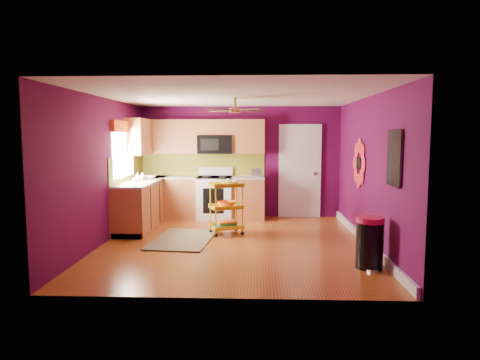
{
  "coord_description": "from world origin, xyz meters",
  "views": [
    {
      "loc": [
        0.38,
        -7.2,
        1.86
      ],
      "look_at": [
        0.08,
        0.4,
        1.06
      ],
      "focal_mm": 32.0,
      "sensor_mm": 36.0,
      "label": 1
    }
  ],
  "objects": [
    {
      "name": "counter_dish",
      "position": [
        -1.87,
        1.63,
        0.97
      ],
      "size": [
        0.27,
        0.27,
        0.07
      ],
      "primitive_type": "imported",
      "color": "white",
      "rests_on": "lower_cabinets"
    },
    {
      "name": "left_window",
      "position": [
        -2.22,
        1.05,
        1.74
      ],
      "size": [
        0.08,
        1.35,
        1.08
      ],
      "color": "white",
      "rests_on": "ground"
    },
    {
      "name": "electric_range",
      "position": [
        -0.55,
        2.17,
        0.48
      ],
      "size": [
        0.76,
        0.66,
        1.13
      ],
      "color": "white",
      "rests_on": "ground"
    },
    {
      "name": "right_wall_art",
      "position": [
        2.23,
        -0.34,
        1.44
      ],
      "size": [
        0.04,
        2.74,
        1.04
      ],
      "color": "black",
      "rests_on": "ground"
    },
    {
      "name": "soap_bottle_a",
      "position": [
        -1.98,
        1.15,
        1.03
      ],
      "size": [
        0.08,
        0.08,
        0.18
      ],
      "primitive_type": "imported",
      "color": "#EA3F72",
      "rests_on": "lower_cabinets"
    },
    {
      "name": "teal_kettle",
      "position": [
        0.39,
        2.23,
        1.02
      ],
      "size": [
        0.18,
        0.18,
        0.21
      ],
      "color": "#116086",
      "rests_on": "lower_cabinets"
    },
    {
      "name": "ground",
      "position": [
        0.0,
        0.0,
        0.0
      ],
      "size": [
        5.0,
        5.0,
        0.0
      ],
      "primitive_type": "plane",
      "color": "brown",
      "rests_on": "ground"
    },
    {
      "name": "panel_door",
      "position": [
        1.35,
        2.47,
        1.02
      ],
      "size": [
        0.95,
        0.11,
        2.15
      ],
      "color": "white",
      "rests_on": "ground"
    },
    {
      "name": "counter_cup",
      "position": [
        -1.96,
        0.91,
        0.99
      ],
      "size": [
        0.12,
        0.12,
        0.1
      ],
      "primitive_type": "imported",
      "color": "white",
      "rests_on": "lower_cabinets"
    },
    {
      "name": "toaster",
      "position": [
        0.38,
        2.21,
        1.03
      ],
      "size": [
        0.22,
        0.15,
        0.18
      ],
      "primitive_type": "cube",
      "color": "beige",
      "rests_on": "lower_cabinets"
    },
    {
      "name": "upper_cabinetry",
      "position": [
        -1.24,
        2.17,
        1.8
      ],
      "size": [
        2.8,
        2.3,
        1.26
      ],
      "color": "#964E29",
      "rests_on": "ground"
    },
    {
      "name": "rolling_cart",
      "position": [
        -0.18,
        0.7,
        0.54
      ],
      "size": [
        0.7,
        0.61,
        1.05
      ],
      "color": "yellow",
      "rests_on": "ground"
    },
    {
      "name": "ceiling_fan",
      "position": [
        0.0,
        0.2,
        2.29
      ],
      "size": [
        1.01,
        1.01,
        0.26
      ],
      "color": "#BF8C3F",
      "rests_on": "ground"
    },
    {
      "name": "shag_rug",
      "position": [
        -0.93,
        0.21,
        0.01
      ],
      "size": [
        1.12,
        1.68,
        0.02
      ],
      "primitive_type": "cube",
      "rotation": [
        0.0,
        0.0,
        -0.09
      ],
      "color": "black",
      "rests_on": "ground"
    },
    {
      "name": "trash_can",
      "position": [
        1.96,
        -1.29,
        0.36
      ],
      "size": [
        0.49,
        0.49,
        0.72
      ],
      "color": "black",
      "rests_on": "ground"
    },
    {
      "name": "lower_cabinets",
      "position": [
        -1.35,
        1.82,
        0.43
      ],
      "size": [
        2.81,
        2.31,
        0.94
      ],
      "color": "#964E29",
      "rests_on": "ground"
    },
    {
      "name": "soap_bottle_b",
      "position": [
        -1.97,
        1.45,
        1.02
      ],
      "size": [
        0.12,
        0.12,
        0.16
      ],
      "primitive_type": "imported",
      "color": "white",
      "rests_on": "lower_cabinets"
    },
    {
      "name": "room_envelope",
      "position": [
        0.03,
        0.0,
        1.63
      ],
      "size": [
        4.54,
        5.04,
        2.52
      ],
      "color": "#4F093C",
      "rests_on": "ground"
    }
  ]
}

